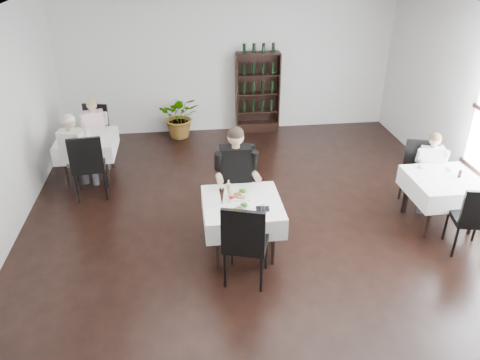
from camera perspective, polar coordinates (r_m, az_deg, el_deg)
The scene contains 23 objects.
room_shell at distance 5.86m, azimuth 3.19°, elevation 3.68°, with size 9.00×9.00×9.00m.
wine_shelf at distance 10.17m, azimuth 2.18°, elevation 10.49°, with size 0.90×0.28×1.75m.
main_table at distance 6.23m, azimuth 0.26°, elevation -3.83°, with size 1.03×1.03×0.77m.
left_table at distance 8.59m, azimuth -18.13°, elevation 4.06°, with size 0.98×0.98×0.77m.
right_table at distance 7.43m, azimuth 23.52°, elevation -0.77°, with size 0.98×0.98×0.77m.
potted_tree at distance 10.04m, azimuth -7.29°, elevation 7.72°, with size 0.83×0.72×0.92m, color #205C1F.
main_chair_far at distance 6.96m, azimuth -0.01°, elevation 0.03°, with size 0.59×0.59×1.13m.
main_chair_near at distance 5.65m, azimuth 0.61°, elevation -7.25°, with size 0.65×0.66×1.14m.
left_chair_far at distance 9.34m, azimuth -17.29°, elevation 5.97°, with size 0.58×0.59×1.05m.
left_chair_near at distance 7.87m, azimuth -18.05°, elevation 2.03°, with size 0.56×0.57×1.13m.
right_chair_far at distance 7.83m, azimuth 21.04°, elevation 1.08°, with size 0.61×0.62×1.06m.
right_chair_near at distance 6.93m, azimuth 26.62°, elevation -3.94°, with size 0.56×0.56×1.03m.
diner_main at distance 6.54m, azimuth -0.43°, elevation 0.84°, with size 0.60×0.59×1.59m.
diner_left_far at distance 8.97m, azimuth -17.22°, elevation 6.09°, with size 0.53×0.56×1.29m.
diner_left_near at distance 8.06m, azimuth -19.37°, elevation 3.77°, with size 0.60×0.64×1.40m.
diner_right_far at distance 7.80m, azimuth 22.24°, elevation 1.65°, with size 0.52×0.56×1.24m.
plate_far at distance 6.27m, azimuth -0.07°, elevation -1.84°, with size 0.30×0.30×0.09m.
plate_near at distance 5.95m, azimuth 0.13°, elevation -3.60°, with size 0.36×0.36×0.09m.
pilsner_dark at distance 6.01m, azimuth -2.23°, elevation -2.10°, with size 0.07×0.07×0.30m.
pilsner_lager at distance 6.19m, azimuth -1.40°, elevation -1.30°, with size 0.06×0.06×0.27m.
coke_bottle at distance 6.10m, azimuth -1.05°, elevation -1.92°, with size 0.06×0.06×0.24m.
napkin_cutlery at distance 6.00m, azimuth 2.78°, elevation -3.51°, with size 0.18×0.19×0.02m.
pepper_mill at distance 7.45m, azimuth 25.23°, elevation 0.69°, with size 0.04×0.04×0.11m, color black.
Camera 1 is at (-0.99, -5.25, 3.92)m, focal length 35.00 mm.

